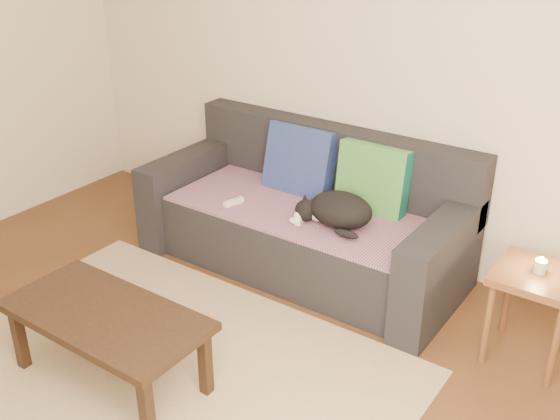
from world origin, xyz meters
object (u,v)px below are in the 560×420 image
at_px(wii_remote_a, 234,202).
at_px(cat, 337,210).
at_px(wii_remote_b, 301,219).
at_px(side_table, 536,288).
at_px(coffee_table, 106,321).
at_px(sofa, 306,221).

bearing_deg(wii_remote_a, cat, -68.69).
xyz_separation_m(wii_remote_b, side_table, (1.39, 0.06, -0.02)).
height_order(cat, coffee_table, cat).
distance_m(sofa, wii_remote_a, 0.49).
xyz_separation_m(sofa, coffee_table, (-0.15, -1.56, 0.05)).
bearing_deg(side_table, wii_remote_a, -176.78).
bearing_deg(wii_remote_b, cat, -84.54).
distance_m(cat, wii_remote_a, 0.71).
distance_m(side_table, coffee_table, 2.16).
xyz_separation_m(cat, wii_remote_a, (-0.70, -0.12, -0.09)).
relative_size(wii_remote_a, coffee_table, 0.14).
bearing_deg(wii_remote_a, sofa, -41.75).
distance_m(wii_remote_b, side_table, 1.39).
distance_m(wii_remote_a, wii_remote_b, 0.49).
bearing_deg(side_table, coffee_table, -140.03).
distance_m(cat, wii_remote_b, 0.24).
height_order(sofa, side_table, sofa).
height_order(wii_remote_b, coffee_table, wii_remote_b).
relative_size(wii_remote_b, coffee_table, 0.14).
bearing_deg(side_table, wii_remote_b, -177.58).
height_order(cat, wii_remote_a, cat).
xyz_separation_m(wii_remote_b, coffee_table, (-0.27, -1.33, -0.09)).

